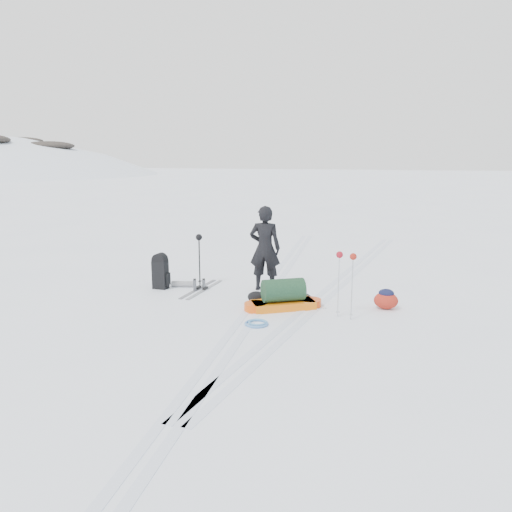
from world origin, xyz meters
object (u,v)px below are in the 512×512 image
Objects in this scene: skier at (265,248)px; expedition_rucksack at (163,272)px; ski_poles_black at (199,243)px; pulk_sled at (283,297)px.

skier is 2.24× the size of expedition_rucksack.
skier is at bearing 15.04° from expedition_rucksack.
expedition_rucksack is at bearing -122.45° from ski_poles_black.
pulk_sled is 1.86× the size of expedition_rucksack.
expedition_rucksack is (-2.29, -0.53, -0.58)m from skier.
skier is 1.20× the size of pulk_sled.
pulk_sled is 2.76m from ski_poles_black.
ski_poles_black is at bearing 121.44° from pulk_sled.
expedition_rucksack is (-3.03, 0.75, 0.15)m from pulk_sled.
pulk_sled is 3.12m from expedition_rucksack.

